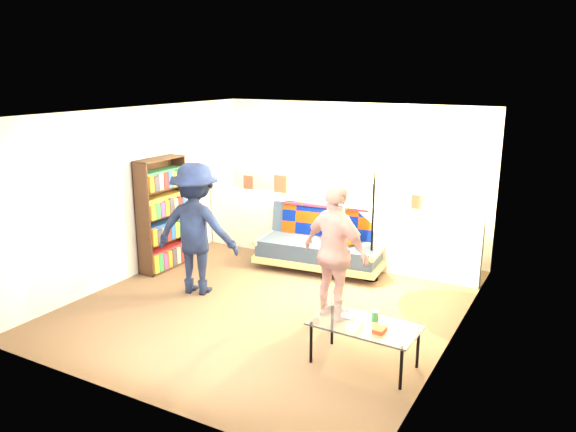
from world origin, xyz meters
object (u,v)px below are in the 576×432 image
Objects in this scene: futon_sofa at (323,244)px; person_left at (196,229)px; floor_lamp at (375,201)px; person_right at (336,253)px; bookshelf at (162,218)px; coffee_table at (365,327)px.

futon_sofa is 2.02m from person_left.
person_left is at bearing -122.61° from futon_sofa.
floor_lamp is 0.98× the size of person_right.
bookshelf is 2.99m from person_right.
futon_sofa is 1.12× the size of person_left.
person_right is at bearing 171.05° from person_left.
bookshelf is at bearing 161.27° from coffee_table.
bookshelf is 3.11m from floor_lamp.
bookshelf is 1.14m from person_left.
futon_sofa is 2.41m from bookshelf.
futon_sofa is 1.19× the size of person_right.
futon_sofa is at bearing -135.30° from person_left.
person_right is at bearing -87.58° from floor_lamp.
person_right reaches higher than futon_sofa.
person_right is (0.06, -1.43, -0.32)m from floor_lamp.
person_left reaches higher than floor_lamp.
bookshelf is 3.92m from coffee_table.
futon_sofa is 1.82m from person_right.
coffee_table is 0.62× the size of person_left.
bookshelf is 0.95× the size of person_left.
floor_lamp is at bearing 19.99° from bookshelf.
coffee_table is at bearing -56.16° from futon_sofa.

